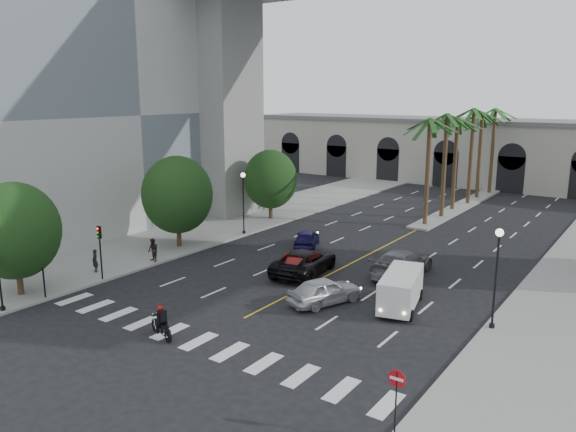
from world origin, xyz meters
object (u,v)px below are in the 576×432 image
object	(u,v)px
pedestrian_a	(95,261)
pedestrian_b	(153,250)
lamp_post_right	(496,270)
lamp_post_left_far	(243,198)
car_b	(304,262)
car_c	(304,262)
traffic_signal_far	(100,244)
car_a	(325,291)
car_d	(402,263)
traffic_signal_near	(42,259)
car_e	(307,238)
cargo_van	(401,289)
do_not_enter_sign	(396,389)
motorcycle_rider	(162,323)

from	to	relation	value
pedestrian_a	pedestrian_b	world-z (taller)	pedestrian_b
lamp_post_right	pedestrian_b	size ratio (longest dim) A/B	3.19
lamp_post_left_far	car_b	world-z (taller)	lamp_post_left_far
car_c	pedestrian_b	distance (m)	10.86
traffic_signal_far	pedestrian_b	xyz separation A→B (m)	(-0.20, 4.50, -1.52)
car_a	car_d	bearing A→B (deg)	-80.79
traffic_signal_near	pedestrian_b	world-z (taller)	traffic_signal_near
car_d	car_e	bearing A→B (deg)	-13.28
car_a	car_c	xyz separation A→B (m)	(-3.94, 3.90, 0.06)
car_a	car_c	size ratio (longest dim) A/B	0.75
car_a	car_b	xyz separation A→B (m)	(-3.94, 3.87, 0.02)
pedestrian_b	cargo_van	bearing A→B (deg)	19.25
lamp_post_left_far	cargo_van	bearing A→B (deg)	-23.86
traffic_signal_far	do_not_enter_sign	xyz separation A→B (m)	(22.45, -4.84, -0.61)
lamp_post_left_far	lamp_post_right	world-z (taller)	same
car_b	pedestrian_a	distance (m)	13.96
traffic_signal_far	motorcycle_rider	bearing A→B (deg)	-21.21
car_c	car_d	size ratio (longest dim) A/B	1.01
pedestrian_a	pedestrian_b	distance (m)	4.05
motorcycle_rider	pedestrian_b	xyz separation A→B (m)	(-9.69, 8.18, 0.24)
lamp_post_left_far	car_d	bearing A→B (deg)	-8.82
car_b	pedestrian_a	world-z (taller)	pedestrian_a
lamp_post_right	car_c	distance (m)	13.31
car_b	car_e	bearing A→B (deg)	-58.42
car_a	car_d	xyz separation A→B (m)	(1.56, 7.28, 0.09)
traffic_signal_near	car_a	world-z (taller)	traffic_signal_near
car_c	car_a	bearing A→B (deg)	127.40
car_b	lamp_post_right	bearing A→B (deg)	170.46
lamp_post_left_far	pedestrian_b	xyz separation A→B (m)	(-0.10, -10.00, -2.23)
lamp_post_left_far	car_d	xyz separation A→B (m)	(15.40, -2.39, -2.36)
motorcycle_rider	car_c	xyz separation A→B (m)	(0.31, 12.42, 0.09)
motorcycle_rider	car_c	size ratio (longest dim) A/B	0.36
lamp_post_right	car_d	world-z (taller)	lamp_post_right
car_e	lamp_post_left_far	bearing A→B (deg)	-25.83
car_b	car_a	bearing A→B (deg)	135.68
pedestrian_a	do_not_enter_sign	world-z (taller)	do_not_enter_sign
motorcycle_rider	cargo_van	xyz separation A→B (m)	(8.12, 10.35, 0.39)
car_a	do_not_enter_sign	bearing A→B (deg)	153.27
motorcycle_rider	car_d	bearing A→B (deg)	89.74
car_e	pedestrian_a	size ratio (longest dim) A/B	2.68
lamp_post_right	traffic_signal_near	world-z (taller)	lamp_post_right
cargo_van	traffic_signal_near	bearing A→B (deg)	-162.13
traffic_signal_near	traffic_signal_far	distance (m)	4.00
lamp_post_left_far	car_c	world-z (taller)	lamp_post_left_far
car_c	cargo_van	bearing A→B (deg)	157.28
do_not_enter_sign	cargo_van	bearing A→B (deg)	111.24
cargo_van	do_not_enter_sign	bearing A→B (deg)	-80.52
motorcycle_rider	lamp_post_right	bearing A→B (deg)	57.56
traffic_signal_far	car_d	size ratio (longest dim) A/B	0.61
lamp_post_right	car_a	bearing A→B (deg)	-169.47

